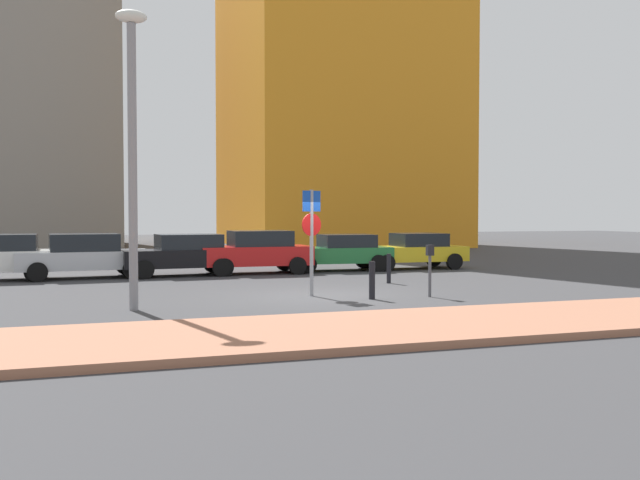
% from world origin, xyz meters
% --- Properties ---
extents(ground_plane, '(120.00, 120.00, 0.00)m').
position_xyz_m(ground_plane, '(0.00, 0.00, 0.00)').
color(ground_plane, '#38383A').
extents(sidewalk_brick, '(40.00, 3.74, 0.14)m').
position_xyz_m(sidewalk_brick, '(0.00, -5.79, 0.07)').
color(sidewalk_brick, '#9E664C').
rests_on(sidewalk_brick, ground).
extents(parked_car_silver, '(4.47, 2.28, 1.51)m').
position_xyz_m(parked_car_silver, '(-5.90, 7.56, 0.79)').
color(parked_car_silver, '#B7BABF').
rests_on(parked_car_silver, ground).
extents(parked_car_black, '(4.15, 2.16, 1.47)m').
position_xyz_m(parked_car_black, '(-2.58, 7.44, 0.78)').
color(parked_car_black, black).
rests_on(parked_car_black, ground).
extents(parked_car_red, '(4.09, 2.08, 1.58)m').
position_xyz_m(parked_car_red, '(0.10, 7.52, 0.82)').
color(parked_car_red, red).
rests_on(parked_car_red, ground).
extents(parked_car_green, '(4.17, 2.16, 1.40)m').
position_xyz_m(parked_car_green, '(3.47, 7.77, 0.74)').
color(parked_car_green, '#237238').
rests_on(parked_car_green, ground).
extents(parked_car_yellow, '(4.28, 2.09, 1.42)m').
position_xyz_m(parked_car_yellow, '(6.60, 7.69, 0.74)').
color(parked_car_yellow, gold).
rests_on(parked_car_yellow, ground).
extents(parking_sign_post, '(0.58, 0.20, 2.83)m').
position_xyz_m(parking_sign_post, '(-0.18, 0.07, 1.78)').
color(parking_sign_post, gray).
rests_on(parking_sign_post, ground).
extents(parking_meter, '(0.18, 0.14, 1.37)m').
position_xyz_m(parking_meter, '(2.70, -1.13, 0.89)').
color(parking_meter, '#4C4C51').
rests_on(parking_meter, ground).
extents(street_lamp, '(0.70, 0.36, 6.74)m').
position_xyz_m(street_lamp, '(-4.86, -1.27, 3.99)').
color(street_lamp, gray).
rests_on(street_lamp, ground).
extents(traffic_bollard_near, '(0.13, 0.13, 0.93)m').
position_xyz_m(traffic_bollard_near, '(3.20, 2.57, 0.47)').
color(traffic_bollard_near, black).
rests_on(traffic_bollard_near, ground).
extents(traffic_bollard_mid, '(0.16, 0.16, 0.97)m').
position_xyz_m(traffic_bollard_mid, '(1.06, -1.11, 0.49)').
color(traffic_bollard_mid, black).
rests_on(traffic_bollard_mid, ground).
extents(building_colorful_midrise, '(14.23, 15.57, 31.40)m').
position_xyz_m(building_colorful_midrise, '(11.28, 29.84, 15.70)').
color(building_colorful_midrise, orange).
rests_on(building_colorful_midrise, ground).
extents(building_under_construction, '(13.66, 11.08, 21.73)m').
position_xyz_m(building_under_construction, '(-10.16, 35.23, 10.86)').
color(building_under_construction, gray).
rests_on(building_under_construction, ground).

